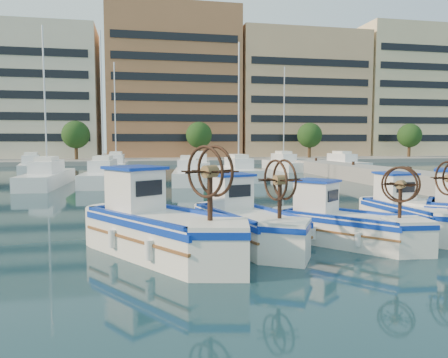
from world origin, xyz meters
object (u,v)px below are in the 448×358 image
Objects in this scene: fishing_boat_b at (246,220)px; fishing_boat_d at (411,212)px; fishing_boat_c at (343,222)px; fishing_boat_a at (159,225)px.

fishing_boat_b reaches higher than fishing_boat_d.
fishing_boat_d reaches higher than fishing_boat_c.
fishing_boat_b is 1.13× the size of fishing_boat_c.
fishing_boat_b is 6.28m from fishing_boat_d.
fishing_boat_a reaches higher than fishing_boat_c.
fishing_boat_c is (3.04, -0.60, -0.06)m from fishing_boat_b.
fishing_boat_a is 1.28× the size of fishing_boat_c.
fishing_boat_c is 0.94× the size of fishing_boat_d.
fishing_boat_c is at bearing -31.05° from fishing_boat_a.
fishing_boat_d is (3.21, 1.10, 0.03)m from fishing_boat_c.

